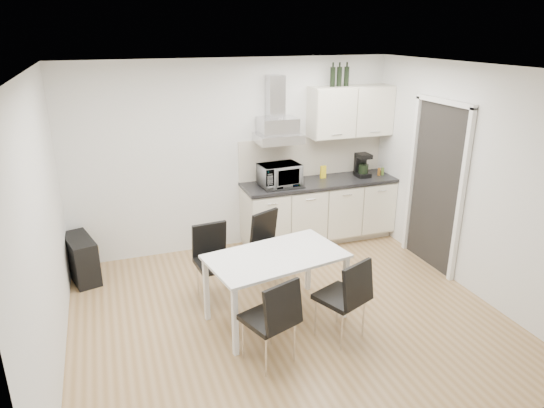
# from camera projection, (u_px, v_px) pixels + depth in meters

# --- Properties ---
(ground) EXTENTS (4.50, 4.50, 0.00)m
(ground) POSITION_uv_depth(u_px,v_px,m) (286.00, 314.00, 5.30)
(ground) COLOR #A48359
(ground) RESTS_ON ground
(wall_back) EXTENTS (4.50, 0.10, 2.60)m
(wall_back) POSITION_uv_depth(u_px,v_px,m) (235.00, 156.00, 6.63)
(wall_back) COLOR silver
(wall_back) RESTS_ON ground
(wall_front) EXTENTS (4.50, 0.10, 2.60)m
(wall_front) POSITION_uv_depth(u_px,v_px,m) (401.00, 303.00, 3.08)
(wall_front) COLOR silver
(wall_front) RESTS_ON ground
(wall_left) EXTENTS (0.10, 4.00, 2.60)m
(wall_left) POSITION_uv_depth(u_px,v_px,m) (43.00, 233.00, 4.15)
(wall_left) COLOR silver
(wall_left) RESTS_ON ground
(wall_right) EXTENTS (0.10, 4.00, 2.60)m
(wall_right) POSITION_uv_depth(u_px,v_px,m) (470.00, 181.00, 5.56)
(wall_right) COLOR silver
(wall_right) RESTS_ON ground
(ceiling) EXTENTS (4.50, 4.50, 0.00)m
(ceiling) POSITION_uv_depth(u_px,v_px,m) (289.00, 69.00, 4.41)
(ceiling) COLOR white
(ceiling) RESTS_ON wall_back
(doorway) EXTENTS (0.08, 1.04, 2.10)m
(doorway) POSITION_uv_depth(u_px,v_px,m) (434.00, 188.00, 6.12)
(doorway) COLOR white
(doorway) RESTS_ON ground
(kitchenette) EXTENTS (2.22, 0.64, 2.52)m
(kitchenette) POSITION_uv_depth(u_px,v_px,m) (320.00, 186.00, 6.92)
(kitchenette) COLOR beige
(kitchenette) RESTS_ON ground
(dining_table) EXTENTS (1.51, 1.03, 0.75)m
(dining_table) POSITION_uv_depth(u_px,v_px,m) (276.00, 262.00, 5.01)
(dining_table) COLOR white
(dining_table) RESTS_ON ground
(chair_far_left) EXTENTS (0.49, 0.54, 0.88)m
(chair_far_left) POSITION_uv_depth(u_px,v_px,m) (216.00, 265.00, 5.46)
(chair_far_left) COLOR black
(chair_far_left) RESTS_ON ground
(chair_far_right) EXTENTS (0.61, 0.64, 0.88)m
(chair_far_right) POSITION_uv_depth(u_px,v_px,m) (275.00, 249.00, 5.84)
(chair_far_right) COLOR black
(chair_far_right) RESTS_ON ground
(chair_near_left) EXTENTS (0.59, 0.62, 0.88)m
(chair_near_left) POSITION_uv_depth(u_px,v_px,m) (269.00, 320.00, 4.43)
(chair_near_left) COLOR black
(chair_near_left) RESTS_ON ground
(chair_near_right) EXTENTS (0.60, 0.63, 0.88)m
(chair_near_right) POSITION_uv_depth(u_px,v_px,m) (340.00, 298.00, 4.78)
(chair_near_right) COLOR black
(chair_near_right) RESTS_ON ground
(guitar_amp) EXTENTS (0.44, 0.71, 0.55)m
(guitar_amp) POSITION_uv_depth(u_px,v_px,m) (82.00, 259.00, 5.97)
(guitar_amp) COLOR black
(guitar_amp) RESTS_ON ground
(floor_speaker) EXTENTS (0.16, 0.14, 0.26)m
(floor_speaker) POSITION_uv_depth(u_px,v_px,m) (209.00, 241.00, 6.80)
(floor_speaker) COLOR black
(floor_speaker) RESTS_ON ground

